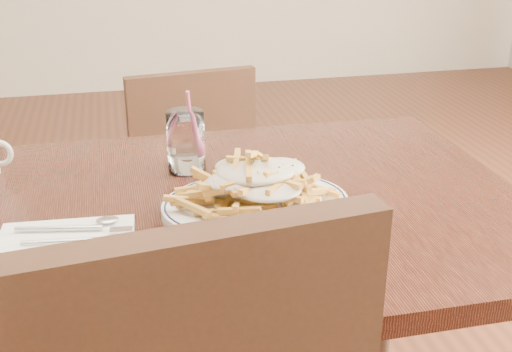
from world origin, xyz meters
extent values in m
cube|color=black|center=(0.00, 0.00, 0.73)|extent=(1.20, 0.80, 0.04)
cylinder|color=black|center=(0.55, 0.35, 0.35)|extent=(0.05, 0.05, 0.71)
cube|color=black|center=(0.04, 0.88, 0.39)|extent=(0.43, 0.43, 0.04)
cube|color=black|center=(0.06, 0.71, 0.61)|extent=(0.38, 0.09, 0.41)
cylinder|color=black|center=(0.18, 1.06, 0.18)|extent=(0.03, 0.03, 0.37)
cylinder|color=black|center=(-0.14, 1.02, 0.18)|extent=(0.03, 0.03, 0.37)
cylinder|color=black|center=(0.22, 0.74, 0.18)|extent=(0.03, 0.03, 0.37)
cylinder|color=black|center=(-0.10, 0.70, 0.18)|extent=(0.03, 0.03, 0.37)
torus|color=black|center=(0.08, -0.05, 0.77)|extent=(0.37, 0.37, 0.01)
ellipsoid|color=beige|center=(0.08, -0.05, 0.83)|extent=(0.24, 0.22, 0.03)
cube|color=white|center=(-0.26, -0.10, 0.76)|extent=(0.23, 0.16, 0.01)
cylinder|color=white|center=(-0.02, 0.17, 0.81)|extent=(0.08, 0.08, 0.13)
cylinder|color=white|center=(-0.02, 0.17, 0.77)|extent=(0.07, 0.07, 0.04)
cylinder|color=#E35686|center=(-0.01, 0.18, 0.84)|extent=(0.02, 0.04, 0.17)
camera|label=1|loc=(-0.16, -1.07, 1.28)|focal=45.00mm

